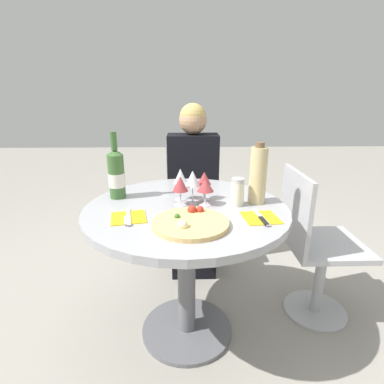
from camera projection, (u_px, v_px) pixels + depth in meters
ground_plane at (187, 330)px, 1.70m from camera, size 12.00×12.00×0.00m
dining_table at (186, 235)px, 1.51m from camera, size 0.99×0.99×0.75m
chair_behind_diner at (193, 204)px, 2.38m from camera, size 0.41×0.41×0.88m
seated_diner at (193, 196)px, 2.21m from camera, size 0.37×0.42×1.21m
chair_empty_side at (313, 247)px, 1.71m from camera, size 0.41×0.41×0.88m
pizza_large at (190, 223)px, 1.25m from camera, size 0.32×0.32×0.05m
wine_bottle at (116, 174)px, 1.54m from camera, size 0.08×0.08×0.34m
tall_carafe at (258, 175)px, 1.46m from camera, size 0.09×0.09×0.30m
sugar_shaker at (237, 192)px, 1.45m from camera, size 0.07×0.07×0.14m
wine_glass_back_right at (204, 179)px, 1.52m from camera, size 0.07×0.07×0.15m
wine_glass_front_left at (180, 184)px, 1.44m from camera, size 0.08×0.08×0.15m
wine_glass_front_right at (205, 186)px, 1.45m from camera, size 0.08×0.08×0.13m
wine_glass_back_left at (180, 177)px, 1.52m from camera, size 0.07×0.07×0.16m
wine_glass_center at (193, 179)px, 1.48m from camera, size 0.08×0.08×0.16m
place_setting_left at (128, 217)px, 1.32m from camera, size 0.18×0.19×0.01m
place_setting_right at (261, 218)px, 1.32m from camera, size 0.17×0.19×0.01m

